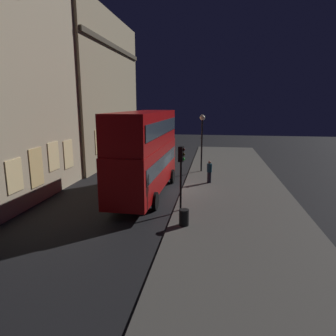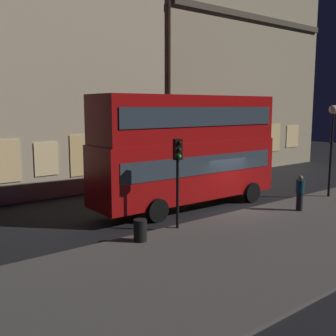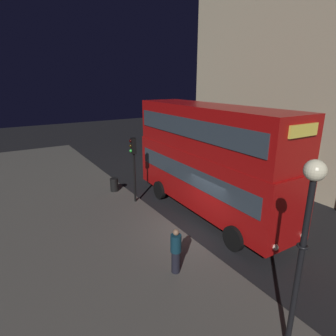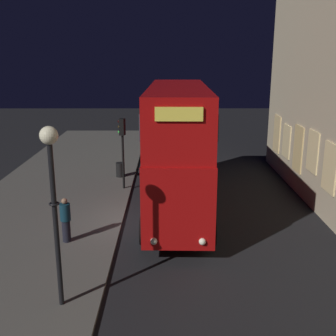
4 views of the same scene
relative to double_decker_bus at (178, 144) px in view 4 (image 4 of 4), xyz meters
name	(u,v)px [view 4 (image 4 of 4)]	position (x,y,z in m)	size (l,w,h in m)	color
ground_plane	(136,224)	(1.57, -1.82, -3.15)	(80.00, 80.00, 0.00)	black
sidewalk_slab	(34,223)	(1.57, -6.12, -3.09)	(44.00, 7.47, 0.12)	#4C4944
double_decker_bus	(178,144)	(0.00, 0.00, 0.00)	(10.40, 2.99, 5.65)	#9E0C0C
traffic_light_near_kerb	(122,139)	(-2.99, -2.77, -0.36)	(0.37, 0.39, 3.70)	black
street_lamp	(52,180)	(7.53, -3.46, 0.63)	(0.48, 0.48, 5.06)	black
pedestrian	(66,220)	(3.48, -4.26, -2.16)	(0.39, 0.39, 1.72)	black
litter_bin	(120,170)	(-5.15, -3.17, -2.62)	(0.50, 0.50, 0.83)	black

